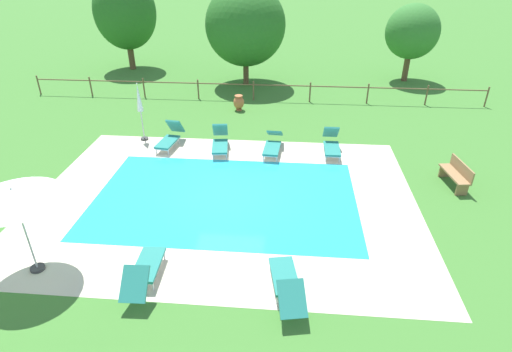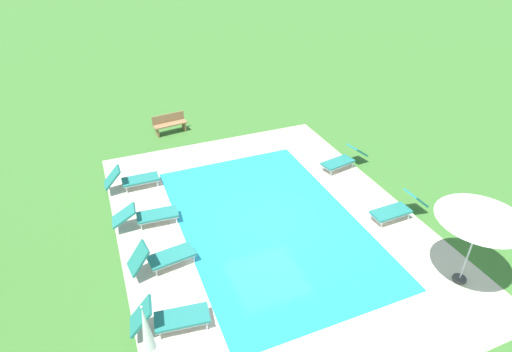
{
  "view_description": "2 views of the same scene",
  "coord_description": "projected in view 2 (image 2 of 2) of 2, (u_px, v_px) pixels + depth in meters",
  "views": [
    {
      "loc": [
        2.0,
        -11.39,
        7.25
      ],
      "look_at": [
        0.97,
        0.5,
        0.6
      ],
      "focal_mm": 29.03,
      "sensor_mm": 36.0,
      "label": 1
    },
    {
      "loc": [
        -9.62,
        4.37,
        8.4
      ],
      "look_at": [
        1.27,
        -0.09,
        1.02
      ],
      "focal_mm": 29.01,
      "sensor_mm": 36.0,
      "label": 2
    }
  ],
  "objects": [
    {
      "name": "pool_coping_rim",
      "position": [
        268.0,
        222.0,
        13.4
      ],
      "size": [
        9.01,
        5.91,
        0.01
      ],
      "color": "beige",
      "rests_on": "ground"
    },
    {
      "name": "wooden_bench_lawn_side",
      "position": [
        170.0,
        123.0,
        18.76
      ],
      "size": [
        0.65,
        1.55,
        0.87
      ],
      "color": "#937047",
      "rests_on": "ground"
    },
    {
      "name": "sun_lounger_north_far",
      "position": [
        148.0,
        215.0,
        13.14
      ],
      "size": [
        0.73,
        2.07,
        0.77
      ],
      "color": "#237A70",
      "rests_on": "ground"
    },
    {
      "name": "pool_deck_paving",
      "position": [
        268.0,
        222.0,
        13.4
      ],
      "size": [
        12.39,
        9.3,
        0.01
      ],
      "primitive_type": "cube",
      "color": "beige",
      "rests_on": "ground"
    },
    {
      "name": "patio_umbrella_open_foreground",
      "position": [
        483.0,
        214.0,
        10.09
      ],
      "size": [
        2.21,
        2.21,
        2.45
      ],
      "color": "#383838",
      "rests_on": "ground"
    },
    {
      "name": "patio_umbrella_closed_row_mid_east",
      "position": [
        148.0,
        335.0,
        7.87
      ],
      "size": [
        0.32,
        0.32,
        2.46
      ],
      "color": "#383838",
      "rests_on": "ground"
    },
    {
      "name": "sun_lounger_north_end",
      "position": [
        162.0,
        257.0,
        11.47
      ],
      "size": [
        0.84,
        1.91,
        1.0
      ],
      "color": "#237A70",
      "rests_on": "ground"
    },
    {
      "name": "swimming_pool_water",
      "position": [
        268.0,
        222.0,
        13.4
      ],
      "size": [
        8.53,
        5.43,
        0.01
      ],
      "primitive_type": "cube",
      "color": "#23A8C1",
      "rests_on": "ground"
    },
    {
      "name": "sun_lounger_north_near_steps",
      "position": [
        132.0,
        179.0,
        14.9
      ],
      "size": [
        0.6,
        1.9,
        0.95
      ],
      "color": "#237A70",
      "rests_on": "ground"
    },
    {
      "name": "ground_plane",
      "position": [
        268.0,
        222.0,
        13.4
      ],
      "size": [
        160.0,
        160.0,
        0.0
      ],
      "primitive_type": "plane",
      "color": "#3D752D"
    },
    {
      "name": "sun_lounger_south_near_corner",
      "position": [
        170.0,
        317.0,
        9.74
      ],
      "size": [
        0.84,
        1.91,
        0.99
      ],
      "color": "#237A70",
      "rests_on": "ground"
    },
    {
      "name": "sun_lounger_south_mid",
      "position": [
        344.0,
        159.0,
        16.17
      ],
      "size": [
        0.96,
        2.08,
        0.83
      ],
      "color": "#237A70",
      "rests_on": "ground"
    },
    {
      "name": "sun_lounger_north_mid",
      "position": [
        398.0,
        208.0,
        13.43
      ],
      "size": [
        0.67,
        1.98,
        0.88
      ],
      "color": "#237A70",
      "rests_on": "ground"
    }
  ]
}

